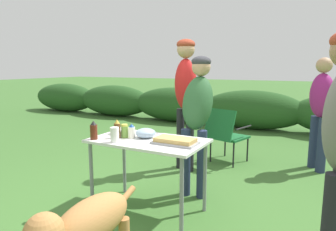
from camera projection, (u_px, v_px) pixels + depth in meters
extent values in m
plane|color=#3D6B2D|center=(149.00, 211.00, 3.01)|extent=(60.00, 60.00, 0.00)
ellipsoid|color=#234C1E|center=(65.00, 97.00, 9.72)|extent=(2.40, 0.90, 0.89)
ellipsoid|color=#234C1E|center=(115.00, 101.00, 8.80)|extent=(2.40, 0.90, 0.89)
ellipsoid|color=#234C1E|center=(175.00, 105.00, 7.87)|extent=(2.40, 0.90, 0.89)
ellipsoid|color=#234C1E|center=(252.00, 110.00, 6.95)|extent=(2.40, 0.90, 0.89)
cube|color=silver|center=(148.00, 141.00, 2.89)|extent=(1.10, 0.64, 0.02)
cylinder|color=gray|center=(92.00, 178.00, 2.94)|extent=(0.04, 0.04, 0.71)
cylinder|color=gray|center=(182.00, 198.00, 2.49)|extent=(0.04, 0.04, 0.71)
cylinder|color=gray|center=(124.00, 162.00, 3.41)|extent=(0.04, 0.04, 0.71)
cylinder|color=gray|center=(205.00, 177.00, 2.96)|extent=(0.04, 0.04, 0.71)
cube|color=#9E9EA3|center=(175.00, 143.00, 2.73)|extent=(0.41, 0.22, 0.02)
cube|color=tan|center=(175.00, 140.00, 2.72)|extent=(0.36, 0.19, 0.04)
cylinder|color=white|center=(122.00, 131.00, 3.14)|extent=(0.24, 0.24, 0.05)
ellipsoid|color=#99B2CC|center=(146.00, 133.00, 2.96)|extent=(0.20, 0.20, 0.09)
cylinder|color=white|center=(115.00, 135.00, 2.78)|extent=(0.08, 0.08, 0.14)
cylinder|color=olive|center=(125.00, 132.00, 2.97)|extent=(0.07, 0.07, 0.11)
cylinder|color=#D1CC47|center=(125.00, 125.00, 2.96)|extent=(0.06, 0.06, 0.02)
cylinder|color=#562314|center=(94.00, 132.00, 2.89)|extent=(0.07, 0.07, 0.14)
cone|color=black|center=(93.00, 123.00, 2.87)|extent=(0.06, 0.06, 0.04)
cylinder|color=silver|center=(132.00, 133.00, 2.94)|extent=(0.06, 0.06, 0.11)
cone|color=#194793|center=(132.00, 125.00, 2.93)|extent=(0.06, 0.06, 0.03)
cylinder|color=brown|center=(117.00, 131.00, 2.95)|extent=(0.06, 0.06, 0.14)
cone|color=gold|center=(117.00, 121.00, 2.93)|extent=(0.05, 0.05, 0.04)
cylinder|color=#232D4C|center=(186.00, 162.00, 3.34)|extent=(0.11, 0.11, 0.76)
cylinder|color=#232D4C|center=(202.00, 164.00, 3.27)|extent=(0.11, 0.11, 0.76)
ellipsoid|color=#28562D|center=(198.00, 103.00, 3.30)|extent=(0.38, 0.48, 0.66)
sphere|color=tan|center=(201.00, 67.00, 3.34)|extent=(0.21, 0.21, 0.21)
ellipsoid|color=#333338|center=(201.00, 62.00, 3.33)|extent=(0.22, 0.22, 0.13)
cylinder|color=black|center=(336.00, 223.00, 2.02)|extent=(0.10, 0.10, 0.79)
cylinder|color=#232D4C|center=(314.00, 142.00, 4.27)|extent=(0.12, 0.12, 0.75)
cylinder|color=#232D4C|center=(322.00, 146.00, 4.06)|extent=(0.12, 0.12, 0.75)
ellipsoid|color=#931E70|center=(322.00, 95.00, 4.06)|extent=(0.44, 0.48, 0.60)
sphere|color=tan|center=(324.00, 65.00, 3.99)|extent=(0.21, 0.21, 0.21)
cylinder|color=black|center=(180.00, 139.00, 4.24)|extent=(0.11, 0.11, 0.85)
cylinder|color=black|center=(190.00, 141.00, 4.11)|extent=(0.11, 0.11, 0.85)
ellipsoid|color=red|center=(186.00, 84.00, 4.05)|extent=(0.40, 0.34, 0.69)
sphere|color=tan|center=(186.00, 49.00, 3.97)|extent=(0.24, 0.24, 0.24)
ellipsoid|color=#993823|center=(186.00, 44.00, 3.96)|extent=(0.25, 0.25, 0.14)
ellipsoid|color=#B27A42|center=(93.00, 219.00, 1.82)|extent=(0.27, 0.60, 0.26)
cylinder|color=#B27A42|center=(126.00, 196.00, 2.11)|extent=(0.05, 0.19, 0.10)
cube|color=#19602D|center=(229.00, 137.00, 4.52)|extent=(0.57, 0.57, 0.03)
cube|color=#19602D|center=(219.00, 125.00, 4.29)|extent=(0.49, 0.28, 0.44)
cylinder|color=black|center=(211.00, 150.00, 4.55)|extent=(0.02, 0.02, 0.38)
cylinder|color=black|center=(233.00, 155.00, 4.27)|extent=(0.02, 0.02, 0.38)
cylinder|color=black|center=(225.00, 145.00, 4.83)|extent=(0.02, 0.02, 0.38)
cylinder|color=black|center=(247.00, 149.00, 4.56)|extent=(0.02, 0.02, 0.38)
cylinder|color=black|center=(217.00, 124.00, 4.65)|extent=(0.14, 0.40, 0.02)
cylinder|color=black|center=(244.00, 128.00, 4.34)|extent=(0.14, 0.40, 0.02)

